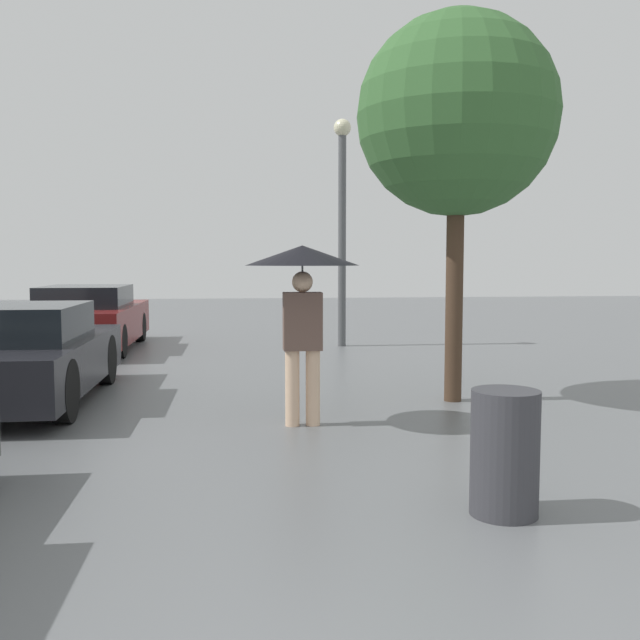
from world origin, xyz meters
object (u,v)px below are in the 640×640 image
(tree, at_px, (457,117))
(street_lamp, at_px, (342,210))
(parked_car_middle, at_px, (21,356))
(trash_bin, at_px, (505,453))
(parked_car_farthest, at_px, (88,319))
(pedestrian, at_px, (302,278))

(tree, bearing_deg, street_lamp, 95.39)
(parked_car_middle, xyz_separation_m, street_lamp, (4.62, 5.14, 2.12))
(trash_bin, bearing_deg, tree, 77.80)
(parked_car_farthest, height_order, tree, tree)
(parked_car_middle, relative_size, street_lamp, 0.87)
(parked_car_middle, bearing_deg, trash_bin, -44.63)
(pedestrian, relative_size, street_lamp, 0.42)
(street_lamp, bearing_deg, parked_car_middle, -131.94)
(pedestrian, bearing_deg, trash_bin, -67.95)
(tree, bearing_deg, parked_car_middle, 174.68)
(parked_car_farthest, xyz_separation_m, tree, (5.39, -5.59, 2.79))
(parked_car_farthest, relative_size, tree, 0.92)
(parked_car_middle, distance_m, trash_bin, 6.08)
(pedestrian, distance_m, parked_car_farthest, 7.58)
(pedestrian, distance_m, parked_car_middle, 3.70)
(tree, bearing_deg, parked_car_farthest, 133.95)
(parked_car_middle, distance_m, tree, 5.88)
(parked_car_farthest, bearing_deg, tree, -46.05)
(trash_bin, bearing_deg, street_lamp, 88.24)
(street_lamp, xyz_separation_m, trash_bin, (-0.29, -9.41, -2.26))
(street_lamp, distance_m, trash_bin, 9.68)
(parked_car_middle, height_order, tree, tree)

